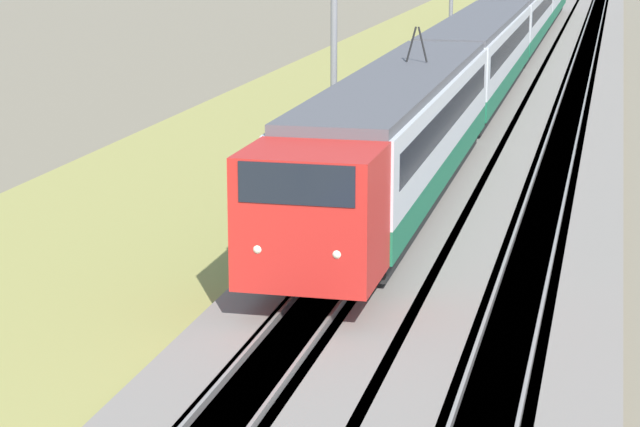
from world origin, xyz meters
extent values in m
cube|color=gray|center=(50.00, 0.00, 0.15)|extent=(240.00, 4.40, 0.30)
cube|color=gray|center=(50.00, -4.17, 0.15)|extent=(240.00, 4.40, 0.30)
cube|color=#4C4238|center=(50.00, 0.00, 0.15)|extent=(240.00, 1.57, 0.30)
cube|color=gray|center=(50.00, 0.53, 0.38)|extent=(240.00, 0.07, 0.15)
cube|color=gray|center=(50.00, -0.53, 0.38)|extent=(240.00, 0.07, 0.15)
cube|color=#4C4238|center=(50.00, -4.17, 0.15)|extent=(240.00, 1.57, 0.30)
cube|color=gray|center=(50.00, -3.63, 0.38)|extent=(240.00, 0.07, 0.15)
cube|color=gray|center=(50.00, -4.70, 0.38)|extent=(240.00, 0.07, 0.15)
cube|color=#99934C|center=(50.00, 5.98, 0.06)|extent=(240.00, 12.29, 0.12)
cube|color=red|center=(18.78, 0.00, 2.37)|extent=(2.56, 2.83, 2.74)
cube|color=black|center=(18.39, 0.00, 3.29)|extent=(1.84, 2.36, 0.82)
sphere|color=#F2EAC6|center=(17.55, 0.81, 1.92)|extent=(0.20, 0.20, 0.20)
sphere|color=#F2EAC6|center=(17.55, -0.81, 1.92)|extent=(0.20, 0.20, 0.20)
cube|color=#196B47|center=(29.50, 0.00, 1.38)|extent=(18.88, 2.94, 0.77)
cube|color=silver|center=(29.50, 0.00, 2.76)|extent=(18.88, 2.94, 1.98)
cube|color=black|center=(29.50, 0.00, 2.91)|extent=(17.37, 2.96, 0.83)
cube|color=#515156|center=(29.50, 0.00, 3.87)|extent=(18.88, 2.71, 0.25)
cube|color=black|center=(29.50, 0.00, 0.72)|extent=(17.94, 2.50, 0.55)
cylinder|color=black|center=(21.86, 0.53, 0.88)|extent=(0.86, 0.12, 0.86)
cylinder|color=black|center=(21.86, -0.53, 0.88)|extent=(0.86, 0.12, 0.86)
cube|color=#196B47|center=(50.26, 0.00, 1.38)|extent=(21.44, 2.94, 0.77)
cube|color=silver|center=(50.26, 0.00, 2.76)|extent=(21.44, 2.94, 1.98)
cube|color=black|center=(50.26, 0.00, 2.91)|extent=(19.72, 2.96, 0.83)
cube|color=#515156|center=(50.26, 0.00, 3.87)|extent=(21.44, 2.71, 0.25)
cube|color=black|center=(50.26, 0.00, 0.72)|extent=(20.37, 2.50, 0.55)
cube|color=#196B47|center=(72.30, 0.00, 1.38)|extent=(21.44, 2.94, 0.77)
cube|color=silver|center=(72.30, 0.00, 2.76)|extent=(21.44, 2.94, 1.98)
cube|color=black|center=(72.30, 0.00, 2.91)|extent=(19.72, 2.96, 0.83)
cube|color=black|center=(72.30, 0.00, 0.72)|extent=(20.37, 2.50, 0.55)
cube|color=#196B47|center=(94.34, 0.00, 1.38)|extent=(21.44, 2.94, 0.77)
cube|color=black|center=(94.34, 0.00, 0.72)|extent=(20.37, 2.50, 0.55)
cylinder|color=black|center=(32.33, 0.17, 4.54)|extent=(0.06, 0.33, 1.08)
cylinder|color=black|center=(32.33, -0.17, 4.54)|extent=(0.06, 0.33, 1.08)
cube|color=black|center=(21.86, 0.00, 0.00)|extent=(0.10, 0.10, 0.00)
cylinder|color=slate|center=(34.32, 3.05, 4.19)|extent=(0.22, 0.22, 8.38)
camera|label=1|loc=(-5.47, -5.92, 8.41)|focal=70.00mm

